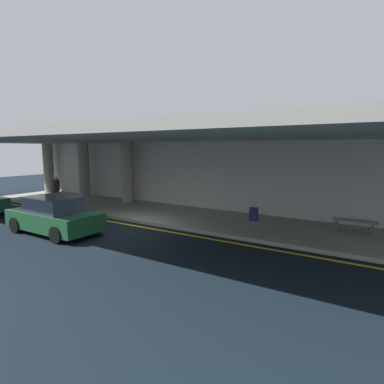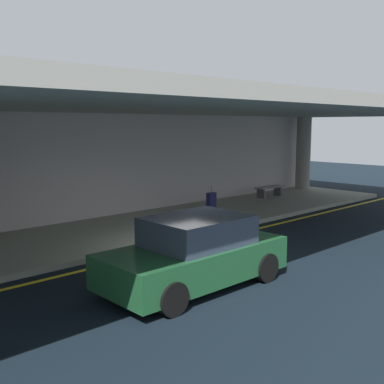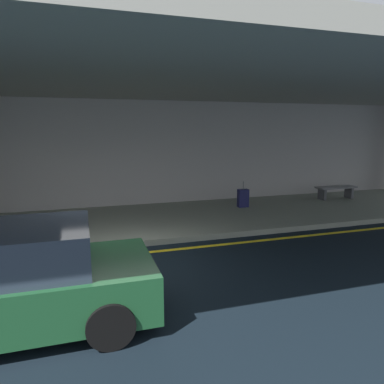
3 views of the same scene
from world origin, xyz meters
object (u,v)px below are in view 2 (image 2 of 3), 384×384
at_px(support_column_right_mid, 303,153).
at_px(bench_metal, 270,189).
at_px(suitcase_upright_primary, 211,201).
at_px(car_dark_green, 195,253).

height_order(support_column_right_mid, bench_metal, support_column_right_mid).
bearing_deg(suitcase_upright_primary, bench_metal, 5.99).
bearing_deg(car_dark_green, bench_metal, -149.31).
bearing_deg(support_column_right_mid, car_dark_green, -154.84).
bearing_deg(car_dark_green, support_column_right_mid, -153.99).
xyz_separation_m(support_column_right_mid, suitcase_upright_primary, (-7.49, -0.79, -1.51)).
xyz_separation_m(car_dark_green, bench_metal, (10.37, 5.95, -0.21)).
bearing_deg(bench_metal, support_column_right_mid, 8.84).
relative_size(car_dark_green, suitcase_upright_primary, 4.56).
height_order(support_column_right_mid, car_dark_green, support_column_right_mid).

